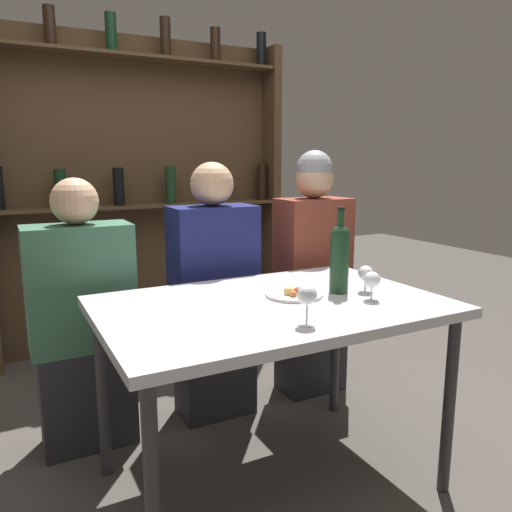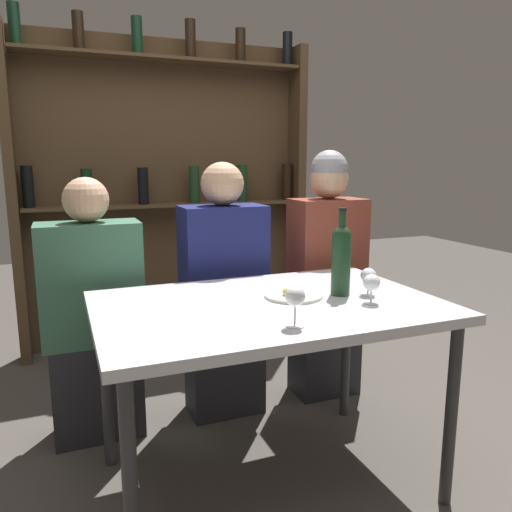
% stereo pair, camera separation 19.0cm
% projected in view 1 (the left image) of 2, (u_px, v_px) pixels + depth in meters
% --- Properties ---
extents(ground_plane, '(10.00, 10.00, 0.00)m').
position_uv_depth(ground_plane, '(270.00, 481.00, 1.96)').
color(ground_plane, '#47423D').
extents(dining_table, '(1.24, 0.82, 0.73)m').
position_uv_depth(dining_table, '(271.00, 319.00, 1.84)').
color(dining_table, silver).
rests_on(dining_table, ground_plane).
extents(wine_rack_wall, '(1.93, 0.21, 2.12)m').
position_uv_depth(wine_rack_wall, '(143.00, 185.00, 3.27)').
color(wine_rack_wall, '#4C3823').
rests_on(wine_rack_wall, ground_plane).
extents(wine_bottle, '(0.07, 0.07, 0.34)m').
position_uv_depth(wine_bottle, '(340.00, 255.00, 1.93)').
color(wine_bottle, '#19381E').
rests_on(wine_bottle, dining_table).
extents(wine_glass_0, '(0.06, 0.06, 0.13)m').
position_uv_depth(wine_glass_0, '(307.00, 296.00, 1.55)').
color(wine_glass_0, silver).
rests_on(wine_glass_0, dining_table).
extents(wine_glass_1, '(0.06, 0.06, 0.11)m').
position_uv_depth(wine_glass_1, '(366.00, 274.00, 1.95)').
color(wine_glass_1, silver).
rests_on(wine_glass_1, dining_table).
extents(wine_glass_2, '(0.06, 0.06, 0.11)m').
position_uv_depth(wine_glass_2, '(372.00, 281.00, 1.84)').
color(wine_glass_2, silver).
rests_on(wine_glass_2, dining_table).
extents(food_plate_0, '(0.22, 0.22, 0.04)m').
position_uv_depth(food_plate_0, '(294.00, 294.00, 1.90)').
color(food_plate_0, silver).
rests_on(food_plate_0, dining_table).
extents(seated_person_left, '(0.43, 0.22, 1.17)m').
position_uv_depth(seated_person_left, '(83.00, 326.00, 2.13)').
color(seated_person_left, '#26262B').
rests_on(seated_person_left, ground_plane).
extents(seated_person_center, '(0.40, 0.22, 1.23)m').
position_uv_depth(seated_person_center, '(214.00, 299.00, 2.40)').
color(seated_person_center, '#26262B').
rests_on(seated_person_center, ground_plane).
extents(seated_person_right, '(0.37, 0.22, 1.29)m').
position_uv_depth(seated_person_right, '(312.00, 277.00, 2.65)').
color(seated_person_right, '#26262B').
rests_on(seated_person_right, ground_plane).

